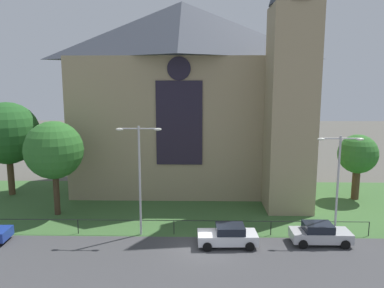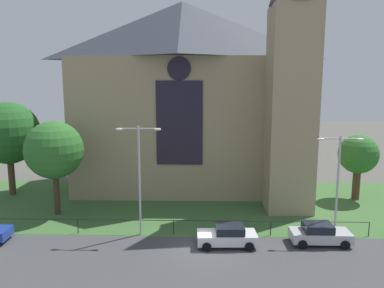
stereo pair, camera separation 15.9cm
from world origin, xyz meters
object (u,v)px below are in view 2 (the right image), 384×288
at_px(church_building, 189,94).
at_px(tree_right_far, 358,155).
at_px(tree_left_far, 8,133).
at_px(parked_car_white, 227,236).
at_px(tree_left_near, 54,150).
at_px(streetlamp_near, 139,167).
at_px(parked_car_silver, 319,234).
at_px(streetlamp_far, 338,173).

height_order(church_building, tree_right_far, church_building).
distance_m(tree_left_far, parked_car_white, 25.34).
distance_m(tree_left_far, tree_left_near, 9.14).
bearing_deg(streetlamp_near, tree_left_far, 146.00).
relative_size(tree_left_far, streetlamp_near, 1.15).
bearing_deg(tree_left_far, streetlamp_near, -34.00).
xyz_separation_m(tree_left_near, parked_car_silver, (21.23, -5.66, -5.00)).
xyz_separation_m(church_building, streetlamp_near, (-3.29, -13.65, -4.96)).
distance_m(tree_right_far, streetlamp_far, 10.74).
xyz_separation_m(streetlamp_near, parked_car_silver, (13.15, -1.33, -4.57)).
bearing_deg(tree_right_far, tree_left_far, 178.63).
bearing_deg(tree_right_far, parked_car_white, -140.48).
distance_m(tree_left_near, streetlamp_near, 9.17).
distance_m(tree_left_near, parked_car_white, 16.60).
bearing_deg(parked_car_white, streetlamp_near, -17.94).
height_order(tree_left_near, parked_car_white, tree_left_near).
bearing_deg(streetlamp_near, streetlamp_far, 0.00).
distance_m(church_building, parked_car_silver, 20.31).
bearing_deg(parked_car_silver, streetlamp_near, 174.27).
height_order(tree_left_near, streetlamp_near, streetlamp_near).
distance_m(tree_left_near, parked_car_silver, 22.54).
height_order(church_building, tree_left_far, church_building).
bearing_deg(church_building, tree_right_far, -14.49).
distance_m(tree_left_far, streetlamp_far, 31.51).
distance_m(church_building, tree_right_far, 18.22).
distance_m(church_building, tree_left_far, 19.09).
height_order(tree_left_far, streetlamp_near, tree_left_far).
height_order(tree_right_far, parked_car_white, tree_right_far).
height_order(tree_right_far, parked_car_silver, tree_right_far).
height_order(church_building, streetlamp_near, church_building).
bearing_deg(parked_car_white, tree_left_far, -31.28).
bearing_deg(streetlamp_far, tree_left_far, 161.15).
bearing_deg(tree_left_far, parked_car_silver, -22.17).
relative_size(streetlamp_near, parked_car_white, 1.96).
relative_size(church_building, streetlamp_far, 3.38).
xyz_separation_m(streetlamp_far, parked_car_white, (-8.21, -1.83, -4.19)).
bearing_deg(parked_car_silver, tree_left_near, 165.14).
xyz_separation_m(streetlamp_far, parked_car_silver, (-1.56, -1.33, -4.19)).
xyz_separation_m(church_building, streetlamp_far, (11.42, -13.65, -5.33)).
height_order(streetlamp_far, parked_car_silver, streetlamp_far).
height_order(church_building, tree_left_near, church_building).
distance_m(church_building, tree_left_near, 15.39).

